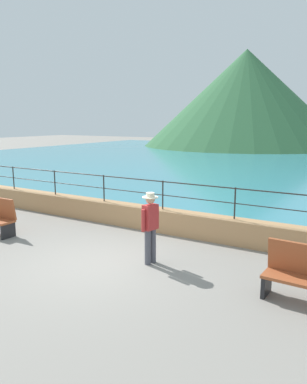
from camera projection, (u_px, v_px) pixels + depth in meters
ground_plane at (97, 264)px, 9.00m from camera, size 120.00×120.00×0.00m
promenade_wall at (163, 220)px, 11.63m from camera, size 20.00×0.56×0.70m
railing at (163, 189)px, 11.45m from camera, size 18.44×0.04×0.90m
lake_water at (297, 162)px, 30.77m from camera, size 64.00×44.32×0.06m
hill_main at (245, 99)px, 49.59m from camera, size 26.95×26.95×12.60m
person_walking at (150, 224)px, 8.86m from camera, size 0.38×0.56×1.75m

